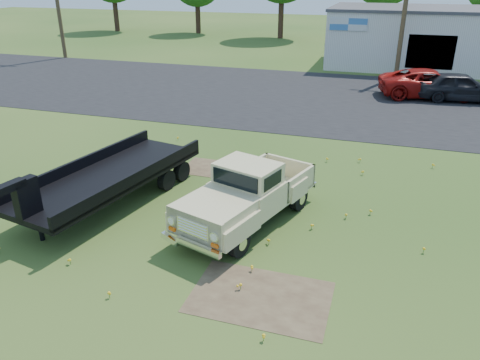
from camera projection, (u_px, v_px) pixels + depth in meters
name	position (u px, v px, depth m)	size (l,w,h in m)	color
ground	(237.00, 222.00, 13.19)	(140.00, 140.00, 0.00)	#284A17
asphalt_lot	(320.00, 98.00, 26.25)	(90.00, 14.00, 0.02)	black
dirt_patch_a	(260.00, 297.00, 10.17)	(3.00, 2.00, 0.01)	#4C3A28
dirt_patch_b	(214.00, 169.00, 16.79)	(2.20, 1.60, 0.01)	#4C3A28
commercial_building	(429.00, 37.00, 34.16)	(14.20, 8.20, 4.15)	beige
utility_pole_mid	(406.00, 4.00, 29.35)	(1.60, 0.30, 9.00)	#453320
vintage_pickup_truck	(248.00, 193.00, 12.83)	(1.94, 4.99, 1.81)	tan
flatbed_trailer	(109.00, 173.00, 14.06)	(2.31, 6.94, 1.89)	black
red_pickup	(430.00, 84.00, 26.04)	(2.52, 5.47, 1.52)	#9B120E
dark_sedan	(460.00, 87.00, 25.27)	(1.81, 4.51, 1.54)	black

